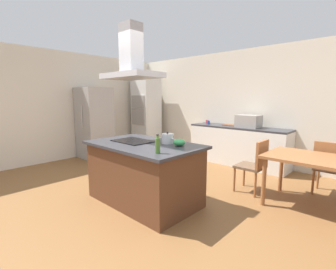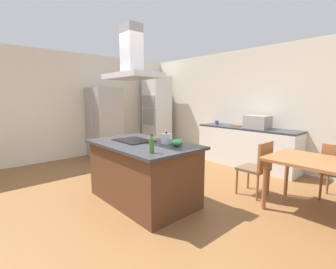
{
  "view_description": "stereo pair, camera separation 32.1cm",
  "coord_description": "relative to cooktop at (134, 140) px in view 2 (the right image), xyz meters",
  "views": [
    {
      "loc": [
        2.63,
        -2.29,
        1.57
      ],
      "look_at": [
        0.12,
        0.4,
        1.0
      ],
      "focal_mm": 25.55,
      "sensor_mm": 36.0,
      "label": 1
    },
    {
      "loc": [
        2.86,
        -2.06,
        1.57
      ],
      "look_at": [
        0.12,
        0.4,
        1.0
      ],
      "focal_mm": 25.55,
      "sensor_mm": 36.0,
      "label": 2
    }
  ],
  "objects": [
    {
      "name": "wall_left",
      "position": [
        -3.21,
        1.0,
        0.44
      ],
      "size": [
        0.1,
        8.8,
        2.7
      ],
      "primitive_type": "cube",
      "color": "beige",
      "rests_on": "ground"
    },
    {
      "name": "dining_table",
      "position": [
        2.24,
        1.47,
        -0.24
      ],
      "size": [
        1.4,
        0.9,
        0.75
      ],
      "color": "#995B33",
      "rests_on": "ground"
    },
    {
      "name": "chair_at_left_end",
      "position": [
        1.33,
        1.47,
        -0.4
      ],
      "size": [
        0.42,
        0.42,
        0.89
      ],
      "color": "brown",
      "rests_on": "ground"
    },
    {
      "name": "wall_oven_stack",
      "position": [
        -2.66,
        2.65,
        0.2
      ],
      "size": [
        0.7,
        0.66,
        2.2
      ],
      "color": "silver",
      "rests_on": "ground"
    },
    {
      "name": "countertop_microwave",
      "position": [
        0.53,
        2.88,
        0.13
      ],
      "size": [
        0.5,
        0.38,
        0.28
      ],
      "primitive_type": "cube",
      "color": "#9E9993",
      "rests_on": "back_counter"
    },
    {
      "name": "coffee_mug_blue",
      "position": [
        -0.5,
        2.83,
        0.04
      ],
      "size": [
        0.08,
        0.08,
        0.09
      ],
      "primitive_type": "cylinder",
      "color": "#2D56B2",
      "rests_on": "back_counter"
    },
    {
      "name": "olive_oil_bottle",
      "position": [
        0.85,
        -0.3,
        0.09
      ],
      "size": [
        0.06,
        0.06,
        0.23
      ],
      "color": "#47722D",
      "rests_on": "kitchen_island"
    },
    {
      "name": "ground",
      "position": [
        0.24,
        1.5,
        -0.91
      ],
      "size": [
        16.0,
        16.0,
        0.0
      ],
      "primitive_type": "plane",
      "color": "brown"
    },
    {
      "name": "wall_back",
      "position": [
        0.24,
        3.25,
        0.44
      ],
      "size": [
        7.2,
        0.1,
        2.7
      ],
      "primitive_type": "cube",
      "color": "beige",
      "rests_on": "ground"
    },
    {
      "name": "cooktop",
      "position": [
        0.0,
        0.0,
        0.0
      ],
      "size": [
        0.6,
        0.44,
        0.01
      ],
      "primitive_type": "cube",
      "color": "black",
      "rests_on": "kitchen_island"
    },
    {
      "name": "refrigerator",
      "position": [
        -2.74,
        0.92,
        0.0
      ],
      "size": [
        0.8,
        0.73,
        1.82
      ],
      "color": "#9E9993",
      "rests_on": "ground"
    },
    {
      "name": "coffee_mug_red",
      "position": [
        -0.62,
        2.96,
        0.04
      ],
      "size": [
        0.08,
        0.08,
        0.09
      ],
      "primitive_type": "cylinder",
      "color": "red",
      "rests_on": "back_counter"
    },
    {
      "name": "back_counter",
      "position": [
        0.3,
        2.88,
        -0.46
      ],
      "size": [
        2.3,
        0.62,
        0.9
      ],
      "color": "silver",
      "rests_on": "ground"
    },
    {
      "name": "tea_kettle",
      "position": [
        0.5,
        0.24,
        0.07
      ],
      "size": [
        0.23,
        0.17,
        0.17
      ],
      "color": "silver",
      "rests_on": "kitchen_island"
    },
    {
      "name": "range_hood",
      "position": [
        0.0,
        0.0,
        1.2
      ],
      "size": [
        0.9,
        0.55,
        0.78
      ],
      "color": "#ADADB2"
    },
    {
      "name": "mixing_bowl",
      "position": [
        0.74,
        0.22,
        0.04
      ],
      "size": [
        0.18,
        0.18,
        0.1
      ],
      "primitive_type": "ellipsoid",
      "color": "#33934C",
      "rests_on": "kitchen_island"
    },
    {
      "name": "cutting_board",
      "position": [
        0.07,
        2.93,
        0.0
      ],
      "size": [
        0.34,
        0.24,
        0.02
      ],
      "primitive_type": "cube",
      "color": "brown",
      "rests_on": "back_counter"
    },
    {
      "name": "kitchen_island",
      "position": [
        0.24,
        0.0,
        -0.45
      ],
      "size": [
        1.71,
        1.05,
        0.9
      ],
      "color": "#59331E",
      "rests_on": "ground"
    }
  ]
}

